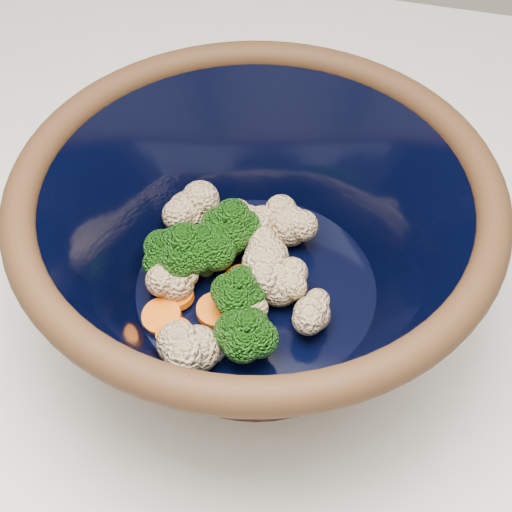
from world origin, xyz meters
name	(u,v)px	position (x,y,z in m)	size (l,w,h in m)	color
mixing_bowl	(256,243)	(-0.07, 0.11, 0.98)	(0.33, 0.33, 0.14)	black
vegetable_pile	(226,263)	(-0.09, 0.10, 0.96)	(0.15, 0.16, 0.05)	#608442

